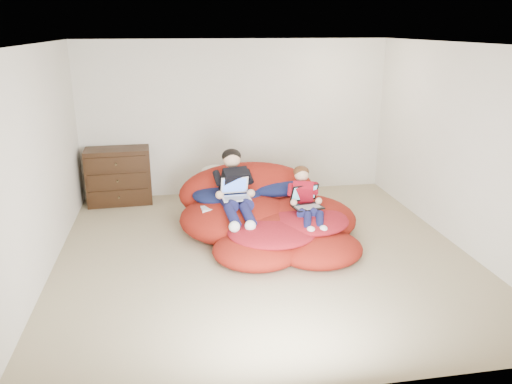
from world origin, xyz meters
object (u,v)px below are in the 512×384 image
(laptop_black, at_px, (306,201))
(beanbag_pile, at_px, (265,215))
(older_boy, at_px, (235,186))
(younger_boy, at_px, (305,196))
(laptop_white, at_px, (235,192))
(dresser, at_px, (119,176))

(laptop_black, bearing_deg, beanbag_pile, 144.82)
(older_boy, relative_size, younger_boy, 1.23)
(younger_boy, bearing_deg, laptop_black, -90.00)
(laptop_white, relative_size, laptop_black, 0.87)
(laptop_white, xyz_separation_m, laptop_black, (0.88, -0.25, -0.08))
(laptop_white, distance_m, laptop_black, 0.92)
(laptop_white, height_order, laptop_black, laptop_white)
(beanbag_pile, bearing_deg, dresser, 141.54)
(younger_boy, distance_m, laptop_white, 0.91)
(laptop_black, bearing_deg, laptop_white, 164.14)
(dresser, relative_size, laptop_black, 2.35)
(dresser, distance_m, laptop_black, 3.18)
(dresser, distance_m, younger_boy, 3.16)
(older_boy, relative_size, laptop_white, 3.19)
(beanbag_pile, bearing_deg, older_boy, -179.24)
(dresser, bearing_deg, laptop_white, -46.23)
(laptop_black, bearing_deg, older_boy, 159.75)
(older_boy, distance_m, younger_boy, 0.93)
(younger_boy, xyz_separation_m, laptop_white, (-0.88, 0.21, 0.04))
(laptop_white, bearing_deg, older_boy, 90.00)
(beanbag_pile, height_order, laptop_black, beanbag_pile)
(dresser, xyz_separation_m, laptop_black, (2.51, -1.95, 0.12))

